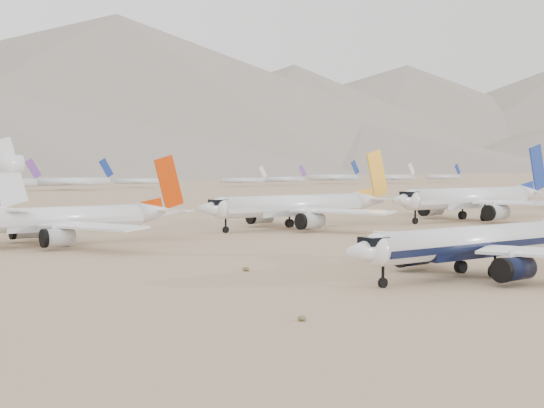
{
  "coord_description": "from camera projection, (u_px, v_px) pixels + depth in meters",
  "views": [
    {
      "loc": [
        -85.77,
        -67.76,
        14.04
      ],
      "look_at": [
        -6.9,
        40.97,
        7.0
      ],
      "focal_mm": 50.0,
      "sensor_mm": 36.0,
      "label": 1
    }
  ],
  "objects": [
    {
      "name": "row2_orange_tail",
      "position": [
        63.0,
        219.0,
        132.18
      ],
      "size": [
        44.51,
        43.55,
        15.88
      ],
      "color": "white",
      "rests_on": "ground"
    },
    {
      "name": "main_airliner",
      "position": [
        481.0,
        242.0,
        95.96
      ],
      "size": [
        43.36,
        42.35,
        15.3
      ],
      "color": "white",
      "rests_on": "ground"
    },
    {
      "name": "foothills",
      "position": [
        162.0,
        133.0,
        1300.3
      ],
      "size": [
        4637.5,
        1395.0,
        155.0
      ],
      "color": "slate",
      "rests_on": "ground"
    },
    {
      "name": "desert_scrub",
      "position": [
        507.0,
        312.0,
        70.55
      ],
      "size": [
        219.83,
        121.67,
        0.63
      ],
      "color": "brown",
      "rests_on": "ground"
    },
    {
      "name": "ground",
      "position": [
        484.0,
        265.0,
        105.8
      ],
      "size": [
        7000.0,
        7000.0,
        0.0
      ],
      "primitive_type": "plane",
      "color": "#927255",
      "rests_on": "ground"
    },
    {
      "name": "row2_navy_widebody",
      "position": [
        475.0,
        198.0,
        190.75
      ],
      "size": [
        55.2,
        53.98,
        19.64
      ],
      "color": "white",
      "rests_on": "ground"
    },
    {
      "name": "distant_storage_row",
      "position": [
        28.0,
        182.0,
        405.76
      ],
      "size": [
        681.28,
        69.03,
        15.88
      ],
      "color": "silver",
      "rests_on": "ground"
    },
    {
      "name": "row2_gold_tail",
      "position": [
        300.0,
        206.0,
        166.16
      ],
      "size": [
        49.43,
        48.34,
        17.6
      ],
      "color": "white",
      "rests_on": "ground"
    }
  ]
}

